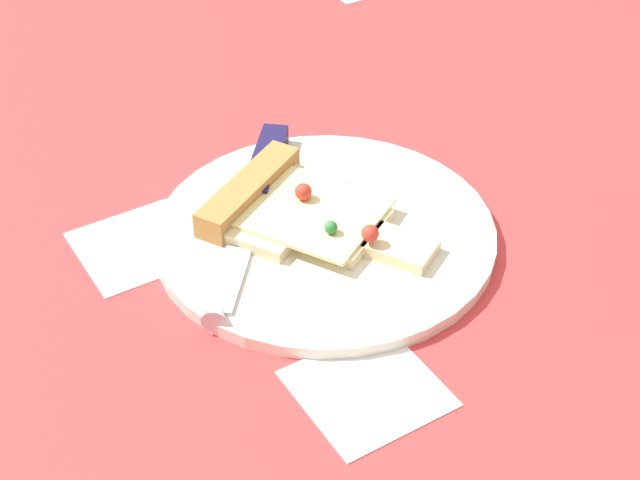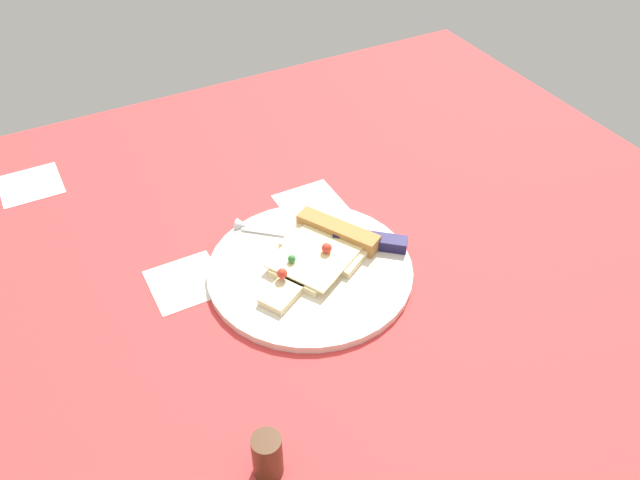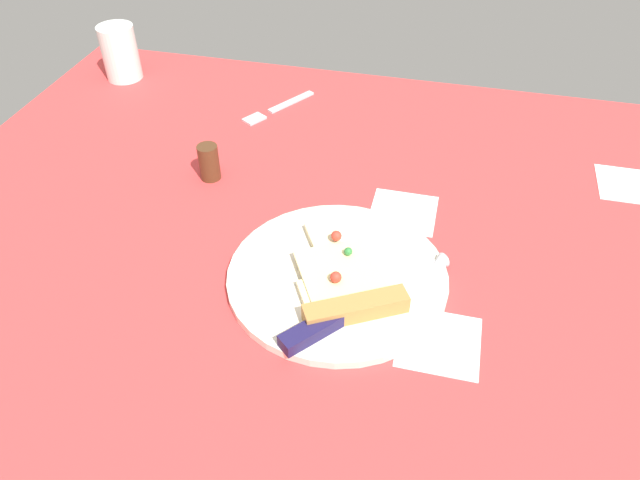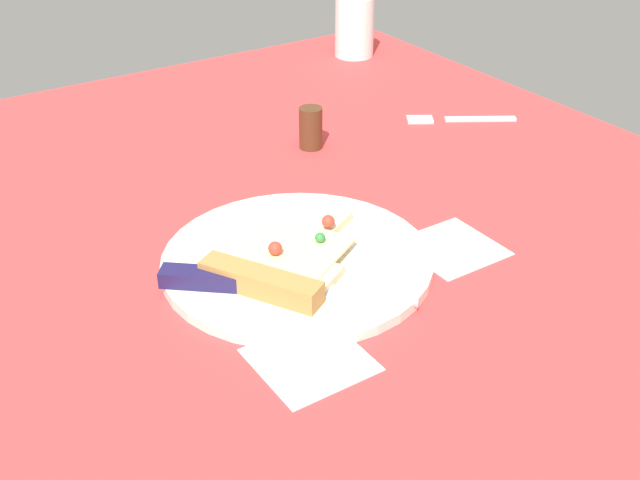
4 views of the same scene
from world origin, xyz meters
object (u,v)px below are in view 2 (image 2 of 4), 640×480
pizza_slice (320,252)px  knife (337,237)px  plate (310,270)px  pepper_shaker (267,455)px

pizza_slice → knife: bearing=-92.4°
plate → pepper_shaker: 28.38cm
plate → pepper_shaker: (-16.48, -23.00, 2.20)cm
pepper_shaker → pizza_slice: bearing=52.4°
knife → plate: bearing=158.2°
plate → pizza_slice: size_ratio=1.42×
plate → knife: bearing=28.2°
plate → pepper_shaker: size_ratio=4.93×
plate → knife: 6.63cm
pizza_slice → plate: bearing=90.2°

